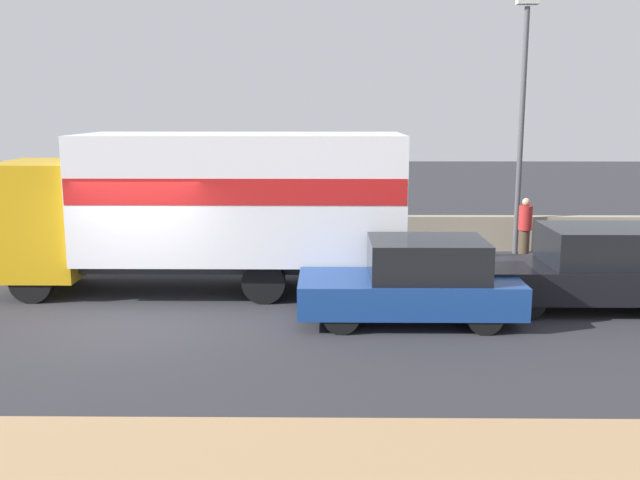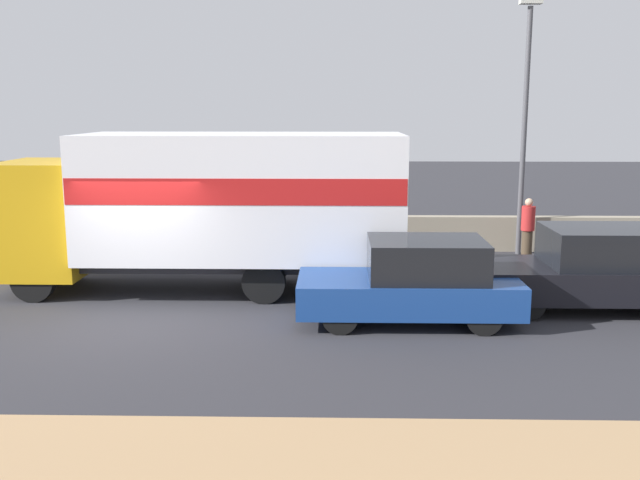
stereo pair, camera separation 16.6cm
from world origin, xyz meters
TOP-DOWN VIEW (x-y plane):
  - ground_plane at (0.00, 0.00)m, footprint 80.00×80.00m
  - stone_wall_backdrop at (0.00, 6.74)m, footprint 60.00×0.35m
  - street_lamp at (8.81, 6.30)m, footprint 0.56×0.28m
  - box_truck at (1.31, 2.19)m, footprint 8.42×2.60m
  - car_hatchback at (5.31, -0.01)m, footprint 4.04×1.73m
  - car_sedan_second at (8.87, 0.95)m, footprint 4.31×1.86m
  - pedestrian at (8.86, 5.64)m, footprint 0.35×0.35m

SIDE VIEW (x-z plane):
  - ground_plane at x=0.00m, z-range 0.00..0.00m
  - stone_wall_backdrop at x=0.00m, z-range 0.00..0.96m
  - car_hatchback at x=5.31m, z-range -0.02..1.53m
  - car_sedan_second at x=8.87m, z-range -0.01..1.60m
  - pedestrian at x=8.86m, z-range 0.03..1.63m
  - box_truck at x=1.31m, z-range 0.27..3.64m
  - street_lamp at x=8.81m, z-range 0.55..7.24m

